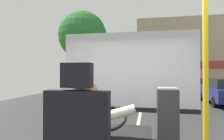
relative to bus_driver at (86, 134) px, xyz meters
name	(u,v)px	position (x,y,z in m)	size (l,w,h in m)	color
ground	(142,106)	(0.14, 9.21, -1.36)	(18.00, 44.00, 0.06)	#383838
bus_driver	(86,134)	(0.00, 0.00, 0.00)	(0.80, 0.56, 0.75)	#332D28
handrail_pole	(206,86)	(0.97, 0.16, 0.40)	(0.04, 0.04, 2.17)	yellow
fare_box	(168,127)	(0.74, 0.99, -0.19)	(0.25, 0.27, 1.00)	#333338
windshield_panel	(129,80)	(0.14, 2.03, 0.36)	(2.50, 0.08, 1.48)	silver
street_tree	(83,36)	(-3.56, 9.87, 2.81)	(3.01, 3.01, 5.67)	#4C3828
shop_building	(211,56)	(6.35, 17.92, 2.01)	(13.75, 4.47, 6.70)	tan
parked_car_blue	(224,91)	(4.80, 10.48, -0.58)	(1.95, 3.97, 1.48)	navy
parked_car_white	(202,85)	(5.19, 16.72, -0.66)	(1.81, 4.09, 1.30)	silver
parked_car_red	(189,82)	(5.10, 21.87, -0.65)	(1.86, 3.99, 1.33)	maroon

